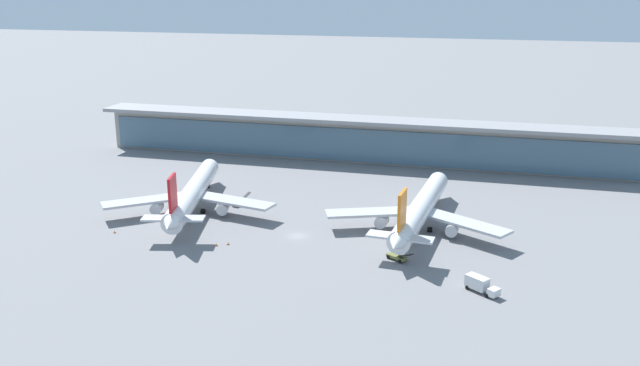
{
  "coord_description": "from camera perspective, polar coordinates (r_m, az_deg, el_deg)",
  "views": [
    {
      "loc": [
        45.27,
        -148.92,
        59.77
      ],
      "look_at": [
        0.0,
        21.24,
        7.34
      ],
      "focal_mm": 38.38,
      "sensor_mm": 36.0,
      "label": 1
    }
  ],
  "objects": [
    {
      "name": "terminal_building",
      "position": [
        233.83,
        3.37,
        3.73
      ],
      "size": [
        186.56,
        12.8,
        15.2
      ],
      "color": "#9E998E",
      "rests_on": "ground"
    },
    {
      "name": "service_truck_under_wing_red",
      "position": [
        190.29,
        -6.68,
        -1.59
      ],
      "size": [
        3.61,
        6.85,
        2.7
      ],
      "color": "#B21E1E",
      "rests_on": "ground"
    },
    {
      "name": "service_truck_near_nose_olive",
      "position": [
        153.37,
        6.48,
        -6.14
      ],
      "size": [
        6.51,
        4.69,
        2.7
      ],
      "color": "olive",
      "rests_on": "ground"
    },
    {
      "name": "ground_plane",
      "position": [
        166.73,
        -1.88,
        -4.44
      ],
      "size": [
        1200.0,
        1200.0,
        0.0
      ],
      "primitive_type": "plane",
      "color": "slate"
    },
    {
      "name": "service_truck_by_tail_grey",
      "position": [
        164.6,
        6.83,
        -4.51
      ],
      "size": [
        1.88,
        2.96,
        2.05
      ],
      "color": "gray",
      "rests_on": "ground"
    },
    {
      "name": "safety_cone_charlie",
      "position": [
        162.29,
        -8.61,
        -5.11
      ],
      "size": [
        0.62,
        0.62,
        0.7
      ],
      "color": "orange",
      "rests_on": "ground"
    },
    {
      "name": "airliner_centre_stand",
      "position": [
        171.58,
        8.34,
        -2.21
      ],
      "size": [
        46.0,
        59.99,
        15.97
      ],
      "color": "white",
      "rests_on": "ground"
    },
    {
      "name": "service_truck_mid_apron_white",
      "position": [
        140.97,
        13.22,
        -8.22
      ],
      "size": [
        7.28,
        6.12,
        3.1
      ],
      "color": "silver",
      "rests_on": "ground"
    },
    {
      "name": "safety_cone_alpha",
      "position": [
        175.91,
        -16.76,
        -3.91
      ],
      "size": [
        0.62,
        0.62,
        0.7
      ],
      "color": "orange",
      "rests_on": "ground"
    },
    {
      "name": "safety_cone_bravo",
      "position": [
        162.68,
        -7.67,
        -5.01
      ],
      "size": [
        0.62,
        0.62,
        0.7
      ],
      "color": "orange",
      "rests_on": "ground"
    },
    {
      "name": "airliner_left_stand",
      "position": [
        185.62,
        -10.6,
        -0.86
      ],
      "size": [
        44.84,
        59.28,
        15.97
      ],
      "color": "white",
      "rests_on": "ground"
    }
  ]
}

